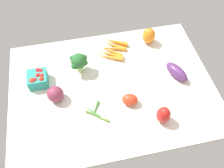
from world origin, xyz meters
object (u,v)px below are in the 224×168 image
berry_basket (38,79)px  roma_tomato (130,100)px  eggplant (176,71)px  okra_pile (95,113)px  broccoli_head (79,61)px  bell_pepper_orange (149,36)px  carrot_bunch (112,49)px  red_onion_center (55,94)px  bell_pepper_red (163,115)px

berry_basket → roma_tomato: bearing=153.6°
eggplant → okra_pile: size_ratio=1.16×
eggplant → roma_tomato: eggplant is taller
broccoli_head → bell_pepper_orange: bearing=-162.9°
eggplant → bell_pepper_orange: bell_pepper_orange is taller
berry_basket → okra_pile: (-25.27, 23.54, -2.97)cm
roma_tomato → bell_pepper_orange: 43.48cm
bell_pepper_orange → berry_basket: bell_pepper_orange is taller
broccoli_head → roma_tomato: size_ratio=1.53×
eggplant → roma_tomato: 30.45cm
bell_pepper_orange → okra_pile: 55.94cm
berry_basket → okra_pile: size_ratio=0.79×
bell_pepper_orange → berry_basket: (63.75, 16.84, -1.29)cm
berry_basket → carrot_bunch: bearing=-160.9°
red_onion_center → okra_pile: bearing=144.9°
bell_pepper_red → carrot_bunch: bearing=-74.0°
eggplant → okra_pile: 47.90cm
roma_tomato → bell_pepper_orange: (-20.81, -38.12, 2.04)cm
bell_pepper_red → broccoli_head: 50.23cm
carrot_bunch → bell_pepper_red: bearing=106.0°
red_onion_center → berry_basket: 14.09cm
red_onion_center → bell_pepper_orange: bearing=-153.0°
carrot_bunch → okra_pile: 41.33cm
red_onion_center → okra_pile: 21.21cm
okra_pile → bell_pepper_red: bearing=161.8°
eggplant → bell_pepper_red: bearing=-57.7°
broccoli_head → berry_basket: (21.88, 3.98, -3.55)cm
eggplant → roma_tomato: size_ratio=1.85×
bell_pepper_red → okra_pile: (30.04, -9.89, -4.23)cm
bell_pepper_red → roma_tomato: (12.38, -12.16, -2.01)cm
roma_tomato → bell_pepper_orange: size_ratio=0.78×
bell_pepper_red → carrot_bunch: 49.92cm
eggplant → red_onion_center: bearing=-112.7°
eggplant → broccoli_head: 51.08cm
carrot_bunch → berry_basket: size_ratio=2.18×
eggplant → berry_basket: size_ratio=1.47×
red_onion_center → okra_pile: red_onion_center is taller
broccoli_head → berry_basket: 22.52cm
roma_tomato → carrot_bunch: (1.35, -35.70, -1.64)cm
broccoli_head → carrot_bunch: size_ratio=0.56×
eggplant → okra_pile: (45.71, 14.12, -2.33)cm
carrot_bunch → roma_tomato: bearing=92.2°
carrot_bunch → berry_basket: (41.59, 14.42, 2.40)cm
bell_pepper_red → bell_pepper_orange: same height
roma_tomato → bell_pepper_red: bearing=151.6°
red_onion_center → eggplant: bearing=-178.1°
bell_pepper_orange → carrot_bunch: bearing=6.2°
berry_basket → broccoli_head: bearing=-169.7°
broccoli_head → bell_pepper_orange: (-41.87, -12.86, -2.25)cm
bell_pepper_red → okra_pile: bearing=-18.2°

